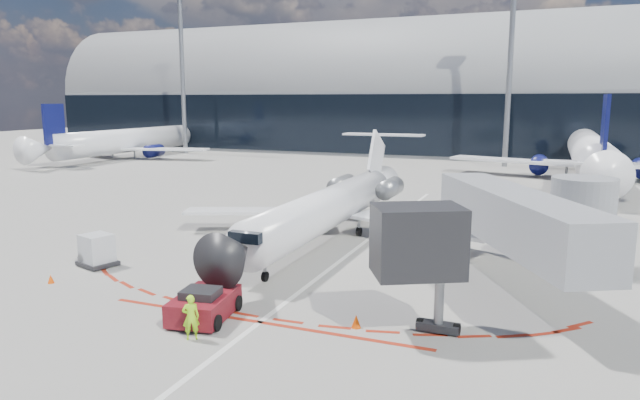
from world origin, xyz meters
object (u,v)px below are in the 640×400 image
at_px(regional_jet, 333,205).
at_px(ramp_worker, 191,317).
at_px(uld_container, 97,251).
at_px(pushback_tug, 204,304).

relative_size(regional_jet, ramp_worker, 15.06).
bearing_deg(uld_container, regional_jet, 64.51).
xyz_separation_m(regional_jet, pushback_tug, (-0.10, -14.53, -1.57)).
height_order(pushback_tug, ramp_worker, ramp_worker).
bearing_deg(regional_jet, ramp_worker, -87.96).
height_order(regional_jet, pushback_tug, regional_jet).
bearing_deg(pushback_tug, regional_jet, 80.84).
height_order(pushback_tug, uld_container, uld_container).
distance_m(regional_jet, uld_container, 14.10).
height_order(regional_jet, uld_container, regional_jet).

